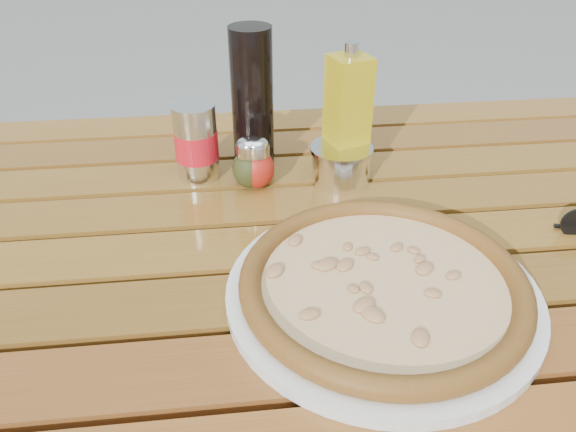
{
  "coord_description": "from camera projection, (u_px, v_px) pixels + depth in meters",
  "views": [
    {
      "loc": [
        -0.07,
        -0.6,
        1.19
      ],
      "look_at": [
        0.0,
        0.02,
        0.78
      ],
      "focal_mm": 35.0,
      "sensor_mm": 36.0,
      "label": 1
    }
  ],
  "objects": [
    {
      "name": "table",
      "position": [
        290.0,
        287.0,
        0.78
      ],
      "size": [
        1.4,
        0.9,
        0.75
      ],
      "color": "#3B200D",
      "rests_on": "ground"
    },
    {
      "name": "plate",
      "position": [
        382.0,
        293.0,
        0.65
      ],
      "size": [
        0.44,
        0.44,
        0.01
      ],
      "primitive_type": "cylinder",
      "rotation": [
        0.0,
        0.0,
        0.25
      ],
      "color": "silver",
      "rests_on": "table"
    },
    {
      "name": "pizza",
      "position": [
        383.0,
        283.0,
        0.64
      ],
      "size": [
        0.44,
        0.44,
        0.03
      ],
      "rotation": [
        0.0,
        0.0,
        0.45
      ],
      "color": "#FCE7B4",
      "rests_on": "plate"
    },
    {
      "name": "pepper_shaker",
      "position": [
        257.0,
        164.0,
        0.85
      ],
      "size": [
        0.07,
        0.07,
        0.08
      ],
      "rotation": [
        0.0,
        0.0,
        -0.43
      ],
      "color": "red",
      "rests_on": "table"
    },
    {
      "name": "oregano_shaker",
      "position": [
        250.0,
        164.0,
        0.85
      ],
      "size": [
        0.07,
        0.07,
        0.08
      ],
      "rotation": [
        0.0,
        0.0,
        -0.28
      ],
      "color": "#373B17",
      "rests_on": "table"
    },
    {
      "name": "dark_bottle",
      "position": [
        252.0,
        98.0,
        0.88
      ],
      "size": [
        0.09,
        0.09,
        0.22
      ],
      "primitive_type": "cylinder",
      "rotation": [
        0.0,
        0.0,
        0.38
      ],
      "color": "black",
      "rests_on": "table"
    },
    {
      "name": "soda_can",
      "position": [
        196.0,
        143.0,
        0.86
      ],
      "size": [
        0.09,
        0.09,
        0.12
      ],
      "rotation": [
        0.0,
        0.0,
        -0.37
      ],
      "color": "silver",
      "rests_on": "table"
    },
    {
      "name": "olive_oil_cruet",
      "position": [
        347.0,
        118.0,
        0.85
      ],
      "size": [
        0.07,
        0.07,
        0.21
      ],
      "rotation": [
        0.0,
        0.0,
        0.33
      ],
      "color": "#AF9712",
      "rests_on": "table"
    },
    {
      "name": "parmesan_tin",
      "position": [
        341.0,
        164.0,
        0.86
      ],
      "size": [
        0.1,
        0.1,
        0.07
      ],
      "rotation": [
        0.0,
        0.0,
        -0.02
      ],
      "color": "white",
      "rests_on": "table"
    }
  ]
}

